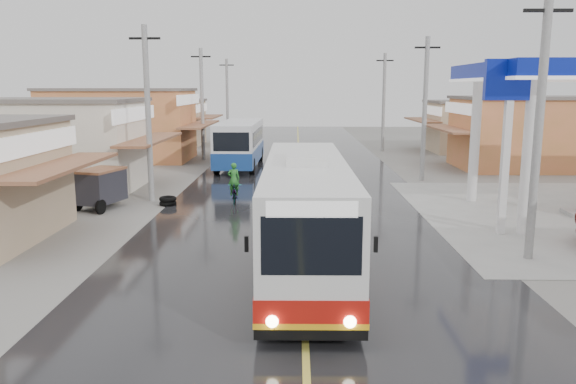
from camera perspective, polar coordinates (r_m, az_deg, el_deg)
name	(u,v)px	position (r m, az deg, el deg)	size (l,w,h in m)	color
ground	(302,258)	(17.61, 1.47, -6.72)	(120.00, 120.00, 0.00)	slate
road	(300,180)	(32.24, 1.18, 1.23)	(12.00, 90.00, 0.02)	black
centre_line	(300,180)	(32.24, 1.18, 1.26)	(0.15, 90.00, 0.01)	#D8CC4C
shopfronts_left	(93,172)	(37.46, -19.16, 1.94)	(11.00, 44.00, 5.20)	tan
utility_poles_left	(182,177)	(33.92, -10.74, 1.50)	(1.60, 50.00, 8.00)	gray
utility_poles_right	(422,180)	(33.04, 13.42, 1.16)	(1.60, 36.00, 8.00)	gray
coach_bus	(306,213)	(16.28, 1.80, -2.12)	(2.63, 11.00, 3.43)	silver
second_bus	(240,143)	(37.38, -4.89, 4.98)	(2.59, 9.12, 3.01)	silver
cyclist	(234,189)	(26.02, -5.48, 0.29)	(0.87, 1.80, 1.87)	black
tricycle_near	(100,186)	(25.75, -18.55, 0.57)	(2.05, 2.62, 1.77)	#26262D
tyre_stack	(168,201)	(25.86, -12.10, -0.90)	(0.78, 0.78, 0.40)	black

